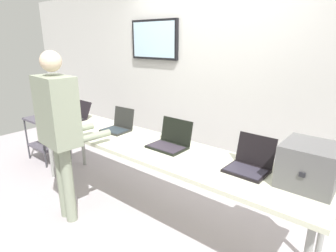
# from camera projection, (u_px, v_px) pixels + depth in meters

# --- Properties ---
(ground) EXTENTS (8.00, 8.00, 0.04)m
(ground) POSITION_uv_depth(u_px,v_px,m) (151.00, 213.00, 3.07)
(ground) COLOR #A69EA3
(back_wall) EXTENTS (8.00, 0.11, 2.52)m
(back_wall) POSITION_uv_depth(u_px,v_px,m) (208.00, 84.00, 3.54)
(back_wall) COLOR silver
(back_wall) RESTS_ON ground
(workbench) EXTENTS (3.38, 0.70, 0.78)m
(workbench) POSITION_uv_depth(u_px,v_px,m) (150.00, 149.00, 2.85)
(workbench) COLOR beige
(workbench) RESTS_ON ground
(equipment_box) EXTENTS (0.38, 0.40, 0.32)m
(equipment_box) POSITION_uv_depth(u_px,v_px,m) (310.00, 165.00, 2.01)
(equipment_box) COLOR #5B5A5C
(equipment_box) RESTS_ON workbench
(laptop_station_0) EXTENTS (0.34, 0.33, 0.23)m
(laptop_station_0) POSITION_uv_depth(u_px,v_px,m) (76.00, 115.00, 3.75)
(laptop_station_0) COLOR black
(laptop_station_0) RESTS_ON workbench
(laptop_station_1) EXTENTS (0.32, 0.31, 0.25)m
(laptop_station_1) POSITION_uv_depth(u_px,v_px,m) (119.00, 125.00, 3.27)
(laptop_station_1) COLOR #262624
(laptop_station_1) RESTS_ON workbench
(laptop_station_2) EXTENTS (0.37, 0.31, 0.26)m
(laptop_station_2) POSITION_uv_depth(u_px,v_px,m) (170.00, 141.00, 2.76)
(laptop_station_2) COLOR black
(laptop_station_2) RESTS_ON workbench
(laptop_station_3) EXTENTS (0.33, 0.33, 0.27)m
(laptop_station_3) POSITION_uv_depth(u_px,v_px,m) (250.00, 163.00, 2.27)
(laptop_station_3) COLOR black
(laptop_station_3) RESTS_ON workbench
(person) EXTENTS (0.48, 0.62, 1.72)m
(person) POSITION_uv_depth(u_px,v_px,m) (59.00, 123.00, 2.66)
(person) COLOR gray
(person) RESTS_ON ground
(storage_cart) EXTENTS (0.56, 0.44, 0.67)m
(storage_cart) POSITION_uv_depth(u_px,v_px,m) (47.00, 132.00, 4.29)
(storage_cart) COLOR #4D4855
(storage_cart) RESTS_ON ground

